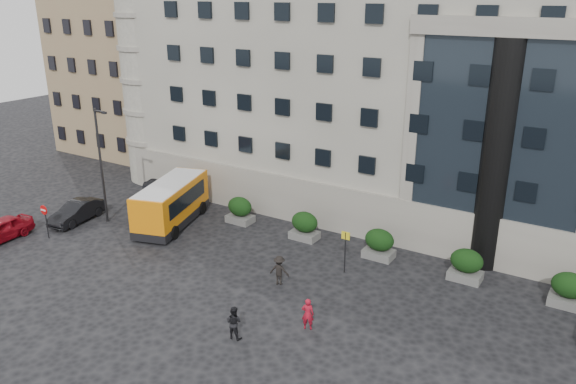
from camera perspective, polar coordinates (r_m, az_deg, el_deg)
name	(u,v)px	position (r m, az deg, el deg)	size (l,w,h in m)	color
ground	(214,284)	(31.62, -7.51, -9.21)	(120.00, 120.00, 0.00)	black
civic_building	(455,78)	(45.15, 16.61, 11.04)	(44.00, 24.00, 18.00)	gray
entrance_column	(497,158)	(33.12, 20.46, 3.22)	(1.80, 1.80, 13.00)	black
apartment_near	(148,47)	(58.98, -13.99, 14.12)	(14.00, 14.00, 20.00)	#907453
apartment_far	(234,26)	(74.38, -5.50, 16.42)	(13.00, 13.00, 22.00)	#82614C
hedge_a	(240,210)	(39.01, -4.91, -1.81)	(1.80, 1.26, 1.84)	#61615E
hedge_b	(305,225)	(36.34, 1.70, -3.41)	(1.80, 1.26, 1.84)	#61615E
hedge_c	(379,243)	(34.25, 9.25, -5.19)	(1.80, 1.26, 1.84)	#61615E
hedge_d	(466,265)	(32.86, 17.66, -7.04)	(1.80, 1.26, 1.84)	#61615E
hedge_e	(569,290)	(32.25, 26.67, -8.84)	(1.80, 1.26, 1.84)	#61615E
street_lamp	(101,162)	(39.92, -18.44, 2.95)	(1.16, 0.18, 8.00)	#262628
bus_stop_sign	(345,245)	(31.91, 5.85, -5.36)	(0.50, 0.08, 2.52)	#262628
no_entry_sign	(45,215)	(39.32, -23.47, -2.15)	(0.64, 0.16, 2.32)	#262628
minibus	(171,202)	(39.15, -11.77, -0.97)	(4.48, 7.57, 2.99)	orange
red_truck	(237,152)	(51.17, -5.23, 4.02)	(2.87, 5.35, 2.77)	#9A1D0B
parked_car_a	(0,230)	(40.64, -27.24, -3.44)	(1.73, 4.31, 1.47)	maroon
parked_car_b	(77,212)	(41.81, -20.64, -1.88)	(1.50, 4.31, 1.42)	black
parked_car_c	(165,179)	(47.23, -12.39, 1.31)	(1.81, 4.46, 1.29)	black
parked_car_d	(181,179)	(46.77, -10.79, 1.28)	(2.26, 4.90, 1.36)	black
pedestrian_a	(308,314)	(27.19, 2.02, -12.27)	(0.59, 0.39, 1.61)	#A91023
pedestrian_b	(234,322)	(26.68, -5.53, -13.04)	(0.79, 0.62, 1.62)	black
pedestrian_c	(279,270)	(30.92, -0.89, -7.96)	(1.09, 0.63, 1.69)	black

